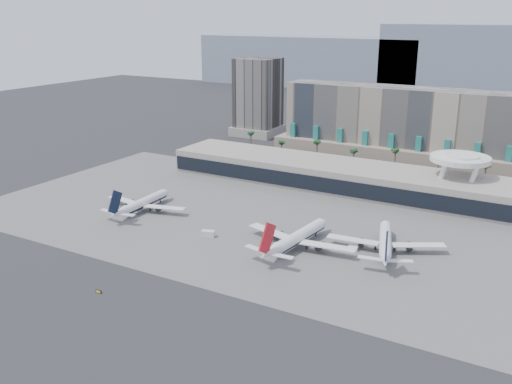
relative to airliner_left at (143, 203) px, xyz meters
The scene contains 14 objects.
ground 69.82m from the airliner_left, 31.83° to the right, with size 900.00×900.00×0.00m, color #232326.
apron_pad 62.08m from the airliner_left, 17.10° to the left, with size 260.00×130.00×0.06m, color #5B5B59.
mountain_ridge 442.68m from the airliner_left, 78.63° to the left, with size 680.00×60.00×70.00m.
hotel 154.64m from the airliner_left, 63.29° to the left, with size 140.00×30.00×42.00m.
office_tower 168.22m from the airliner_left, 102.36° to the left, with size 30.00×30.00×52.00m.
terminal 94.11m from the airliner_left, 50.97° to the left, with size 170.00×32.50×14.50m.
saucer_structure 139.82m from the airliner_left, 34.74° to the left, with size 26.00×26.00×21.89m.
palm_row 127.08m from the airliner_left, 58.53° to the left, with size 157.80×2.80×13.10m.
airliner_left is the anchor object (origin of this frame).
airliner_centre 75.12m from the airliner_left, ahead, with size 44.39×45.88×15.85m.
airliner_right 104.13m from the airliner_left, ahead, with size 40.73×42.18×15.01m.
service_vehicle_a 42.48m from the airliner_left, 14.50° to the right, with size 4.96×2.43×2.43m, color silver.
service_vehicle_b 93.76m from the airliner_left, ahead, with size 3.42×1.95×1.76m, color silver.
taxiway_sign 75.17m from the airliner_left, 59.75° to the right, with size 2.08×0.44×0.94m.
Camera 1 is at (97.65, -139.70, 81.75)m, focal length 40.00 mm.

